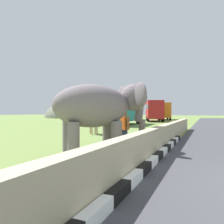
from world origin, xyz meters
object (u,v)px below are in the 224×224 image
at_px(cow_near, 94,122).
at_px(cow_mid, 109,119).
at_px(person_handler, 125,127).
at_px(elephant, 101,107).
at_px(bus_red, 154,109).
at_px(bus_orange, 163,110).
at_px(bus_teal, 124,108).

distance_m(cow_near, cow_mid, 7.71).
distance_m(person_handler, cow_near, 6.44).
relative_size(elephant, person_handler, 2.33).
bearing_deg(bus_red, bus_orange, 0.34).
relative_size(person_handler, cow_mid, 0.87).
bearing_deg(bus_red, person_handler, -170.11).
height_order(bus_teal, bus_orange, same).
distance_m(bus_orange, cow_near, 33.49).
xyz_separation_m(person_handler, bus_red, (29.13, 5.08, 1.15)).
distance_m(bus_teal, bus_red, 12.27).
xyz_separation_m(elephant, bus_orange, (39.55, 4.55, 0.27)).
bearing_deg(cow_mid, bus_teal, 0.62).
bearing_deg(bus_orange, cow_near, -178.33).
distance_m(person_handler, bus_red, 29.59).
bearing_deg(person_handler, elephant, 153.40).
xyz_separation_m(bus_red, bus_orange, (9.24, 0.06, 0.00)).
xyz_separation_m(person_handler, bus_orange, (38.37, 5.14, 1.15)).
height_order(bus_teal, cow_mid, bus_teal).
relative_size(person_handler, bus_teal, 0.18).
bearing_deg(bus_teal, elephant, -162.57).
bearing_deg(bus_red, cow_mid, 176.12).
height_order(person_handler, cow_mid, person_handler).
relative_size(person_handler, bus_orange, 0.18).
bearing_deg(elephant, cow_mid, 22.61).
xyz_separation_m(elephant, cow_near, (6.09, 3.57, -0.94)).
relative_size(bus_teal, bus_red, 1.02).
xyz_separation_m(bus_red, cow_near, (-24.22, -0.92, -1.21)).
bearing_deg(elephant, person_handler, -26.60).
xyz_separation_m(bus_orange, cow_near, (-33.45, -0.97, -1.21)).
bearing_deg(bus_red, elephant, -171.57).
bearing_deg(bus_red, bus_teal, 174.44).
distance_m(bus_red, cow_near, 24.26).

